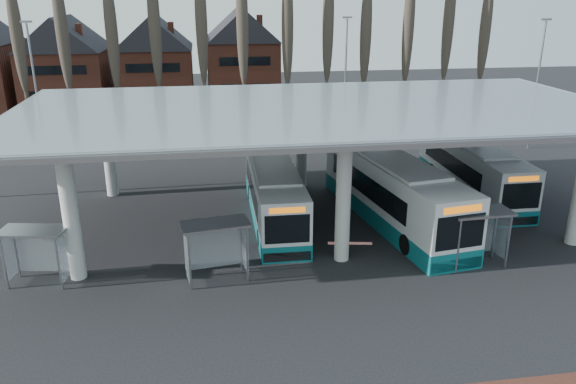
{
  "coord_description": "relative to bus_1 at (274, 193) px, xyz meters",
  "views": [
    {
      "loc": [
        -6.18,
        -20.97,
        11.93
      ],
      "look_at": [
        -1.87,
        7.0,
        1.91
      ],
      "focal_mm": 35.0,
      "sensor_mm": 36.0,
      "label": 1
    }
  ],
  "objects": [
    {
      "name": "ground",
      "position": [
        2.5,
        -8.12,
        -1.47
      ],
      "size": [
        140.0,
        140.0,
        0.0
      ],
      "primitive_type": "plane",
      "color": "black",
      "rests_on": "ground"
    },
    {
      "name": "station_canopy",
      "position": [
        2.5,
        -0.12,
        4.21
      ],
      "size": [
        32.0,
        16.0,
        6.34
      ],
      "color": "beige",
      "rests_on": "ground"
    },
    {
      "name": "poplar_row",
      "position": [
        2.5,
        24.88,
        7.3
      ],
      "size": [
        45.1,
        1.1,
        14.5
      ],
      "color": "#473D33",
      "rests_on": "ground"
    },
    {
      "name": "townhouse_row",
      "position": [
        -13.25,
        35.88,
        4.47
      ],
      "size": [
        36.8,
        10.3,
        12.25
      ],
      "color": "brown",
      "rests_on": "ground"
    },
    {
      "name": "lamp_post_a",
      "position": [
        -15.5,
        13.88,
        3.86
      ],
      "size": [
        0.8,
        0.16,
        10.17
      ],
      "color": "slate",
      "rests_on": "ground"
    },
    {
      "name": "lamp_post_b",
      "position": [
        8.5,
        17.88,
        3.86
      ],
      "size": [
        0.8,
        0.16,
        10.17
      ],
      "color": "slate",
      "rests_on": "ground"
    },
    {
      "name": "lamp_post_c",
      "position": [
        22.5,
        11.88,
        3.86
      ],
      "size": [
        0.8,
        0.16,
        10.17
      ],
      "color": "slate",
      "rests_on": "ground"
    },
    {
      "name": "bus_1",
      "position": [
        0.0,
        0.0,
        0.0
      ],
      "size": [
        2.61,
        11.27,
        3.12
      ],
      "rotation": [
        0.0,
        0.0,
        -0.02
      ],
      "color": "silver",
      "rests_on": "ground"
    },
    {
      "name": "bus_2",
      "position": [
        6.36,
        -1.29,
        0.22
      ],
      "size": [
        4.65,
        13.2,
        3.59
      ],
      "rotation": [
        0.0,
        0.0,
        0.15
      ],
      "color": "silver",
      "rests_on": "ground"
    },
    {
      "name": "bus_3",
      "position": [
        12.91,
        2.56,
        0.05
      ],
      "size": [
        2.6,
        11.61,
        3.22
      ],
      "rotation": [
        0.0,
        0.0,
        -0.01
      ],
      "color": "silver",
      "rests_on": "ground"
    },
    {
      "name": "shelter_0",
      "position": [
        -11.03,
        -5.78,
        0.37
      ],
      "size": [
        2.93,
        1.82,
        2.54
      ],
      "rotation": [
        0.0,
        0.0,
        -0.17
      ],
      "color": "gray",
      "rests_on": "ground"
    },
    {
      "name": "shelter_1",
      "position": [
        -3.42,
        -6.6,
        0.49
      ],
      "size": [
        3.09,
        1.88,
        2.69
      ],
      "rotation": [
        0.0,
        0.0,
        0.16
      ],
      "color": "gray",
      "rests_on": "ground"
    },
    {
      "name": "shelter_2",
      "position": [
        8.5,
        -6.96,
        0.47
      ],
      "size": [
        2.95,
        1.58,
        2.67
      ],
      "rotation": [
        0.0,
        0.0,
        0.05
      ],
      "color": "gray",
      "rests_on": "ground"
    },
    {
      "name": "barrier",
      "position": [
        2.84,
        -5.72,
        -0.67
      ],
      "size": [
        2.06,
        0.73,
        1.04
      ],
      "rotation": [
        0.0,
        0.0,
        -0.17
      ],
      "color": "black",
      "rests_on": "ground"
    }
  ]
}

